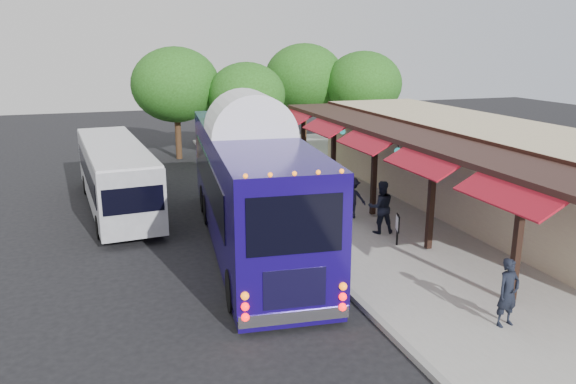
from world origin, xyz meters
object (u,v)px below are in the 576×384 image
object	(u,v)px
coach_bus	(250,181)
city_bus	(115,173)
ped_b	(381,207)
ped_d	(352,198)
ped_a	(508,293)
ped_c	(270,181)
sign_board	(398,225)

from	to	relation	value
coach_bus	city_bus	distance (m)	7.24
ped_b	ped_d	bearing A→B (deg)	-72.29
ped_a	coach_bus	bearing A→B (deg)	110.66
coach_bus	city_bus	world-z (taller)	coach_bus
ped_a	ped_b	bearing A→B (deg)	79.61
ped_a	ped_d	distance (m)	9.03
city_bus	ped_c	xyz separation A→B (m)	(6.26, -1.29, -0.51)
ped_b	ped_c	size ratio (longest dim) A/B	1.11
ped_b	coach_bus	bearing A→B (deg)	2.02
coach_bus	ped_d	bearing A→B (deg)	20.94
sign_board	ped_b	bearing A→B (deg)	106.19
ped_c	sign_board	xyz separation A→B (m)	(2.45, -6.64, -0.14)
sign_board	ped_c	bearing A→B (deg)	129.35
ped_d	coach_bus	bearing A→B (deg)	42.73
ped_c	ped_d	size ratio (longest dim) A/B	1.07
coach_bus	ped_c	size ratio (longest dim) A/B	7.69
ped_d	sign_board	size ratio (longest dim) A/B	1.51
ped_b	ped_a	bearing A→B (deg)	98.71
ped_b	sign_board	xyz separation A→B (m)	(-0.07, -1.34, -0.23)
ped_d	sign_board	world-z (taller)	ped_d
coach_bus	ped_a	bearing A→B (deg)	-56.02
coach_bus	sign_board	size ratio (longest dim) A/B	12.42
coach_bus	ped_d	distance (m)	4.69
city_bus	sign_board	bearing A→B (deg)	-46.97
ped_d	sign_board	xyz separation A→B (m)	(0.14, -3.28, -0.08)
ped_a	city_bus	bearing A→B (deg)	114.00
city_bus	sign_board	world-z (taller)	city_bus
city_bus	coach_bus	bearing A→B (deg)	-58.84
coach_bus	sign_board	xyz separation A→B (m)	(4.50, -2.09, -1.36)
ped_d	ped_c	bearing A→B (deg)	-28.16
coach_bus	city_bus	bearing A→B (deg)	131.44
ped_d	sign_board	bearing A→B (deg)	119.98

